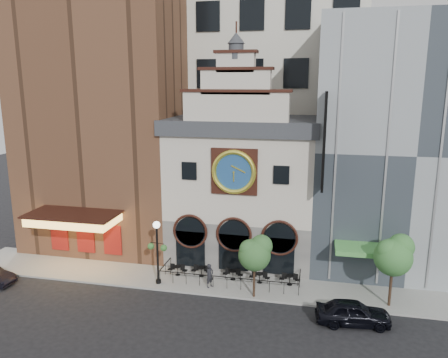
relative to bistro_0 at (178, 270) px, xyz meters
The scene contains 17 objects.
ground 5.09m from the bistro_0, 31.25° to the right, with size 120.00×120.00×0.00m, color black.
sidewalk 4.36m from the bistro_0, ahead, with size 44.00×5.00×0.15m, color gray.
clock_building 9.09m from the bistro_0, 50.28° to the left, with size 12.60×8.78×18.65m.
theater_building 16.52m from the bistro_0, 139.79° to the left, with size 14.00×15.60×25.00m.
retail_building 21.09m from the bistro_0, 23.04° to the left, with size 14.00×14.40×20.00m.
office_tower 26.39m from the bistro_0, 76.03° to the left, with size 20.00×16.00×40.00m, color beige.
cafe_railing 4.32m from the bistro_0, ahead, with size 10.60×2.60×0.90m, color black, non-canonical shape.
bistro_0 is the anchor object (origin of this frame).
bistro_1 1.92m from the bistro_0, ahead, with size 1.58×0.68×0.90m.
bistro_2 4.48m from the bistro_0, ahead, with size 1.58×0.68×0.90m.
bistro_3 6.59m from the bistro_0, ahead, with size 1.58×0.68×0.90m.
bistro_4 8.88m from the bistro_0, ahead, with size 1.58×0.68×0.90m.
car_right 13.88m from the bistro_0, 17.96° to the right, with size 1.90×4.73×1.61m, color black.
pedestrian 3.38m from the bistro_0, 25.78° to the right, with size 0.67×0.44×1.84m, color black.
lamppost 3.25m from the bistro_0, 121.28° to the right, with size 1.58×0.63×4.97m.
tree_left 7.47m from the bistro_0, 18.60° to the right, with size 2.39×2.30×4.60m.
tree_right 16.27m from the bistro_0, ahead, with size 2.66×2.57×5.13m.
Camera 1 is at (6.11, -28.27, 15.33)m, focal length 35.00 mm.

